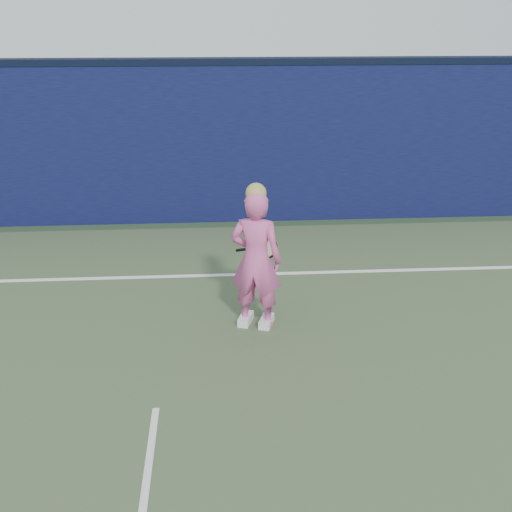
{
  "coord_description": "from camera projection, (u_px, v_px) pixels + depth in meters",
  "views": [
    {
      "loc": [
        0.55,
        -3.84,
        3.3
      ],
      "look_at": [
        1.0,
        2.57,
        0.82
      ],
      "focal_mm": 45.0,
      "sensor_mm": 36.0,
      "label": 1
    }
  ],
  "objects": [
    {
      "name": "ground",
      "position": [
        146.0,
        488.0,
        4.73
      ],
      "size": [
        80.0,
        80.0,
        0.0
      ],
      "primitive_type": "plane",
      "color": "#2A4329",
      "rests_on": "ground"
    },
    {
      "name": "backstop_wall",
      "position": [
        178.0,
        145.0,
        10.33
      ],
      "size": [
        24.0,
        0.4,
        2.5
      ],
      "primitive_type": "cube",
      "color": "#0E0E3E",
      "rests_on": "ground"
    },
    {
      "name": "wall_cap",
      "position": [
        174.0,
        61.0,
        9.86
      ],
      "size": [
        24.0,
        0.42,
        0.1
      ],
      "primitive_type": "cube",
      "color": "black",
      "rests_on": "backstop_wall"
    },
    {
      "name": "player",
      "position": [
        256.0,
        259.0,
        6.9
      ],
      "size": [
        0.65,
        0.53,
        1.63
      ],
      "rotation": [
        0.0,
        0.0,
        2.83
      ],
      "color": "#E057A1",
      "rests_on": "ground"
    },
    {
      "name": "racket",
      "position": [
        263.0,
        248.0,
        7.29
      ],
      "size": [
        0.48,
        0.28,
        0.28
      ],
      "rotation": [
        0.0,
        0.0,
        -0.59
      ],
      "color": "black",
      "rests_on": "ground"
    }
  ]
}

